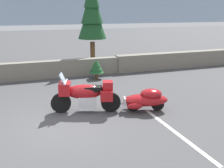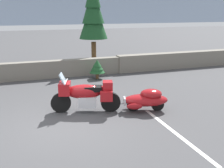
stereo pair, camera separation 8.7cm
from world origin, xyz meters
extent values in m
plane|color=#424244|center=(0.00, 0.00, 0.00)|extent=(80.00, 80.00, 0.00)
cube|color=slate|center=(0.00, 6.00, 0.43)|extent=(8.00, 0.45, 0.87)
cube|color=slate|center=(8.00, 5.98, 0.46)|extent=(8.00, 0.57, 0.92)
cylinder|color=black|center=(0.20, 1.10, 0.33)|extent=(0.67, 0.32, 0.66)
cylinder|color=black|center=(1.78, 0.64, 0.33)|extent=(0.67, 0.32, 0.66)
cube|color=silver|center=(1.04, 0.85, 0.38)|extent=(0.70, 0.59, 0.36)
ellipsoid|color=maroon|center=(0.94, 0.88, 0.71)|extent=(1.27, 0.75, 0.48)
cube|color=maroon|center=(0.34, 1.05, 0.83)|extent=(0.49, 0.60, 0.40)
cube|color=#9EB7C6|center=(0.29, 1.07, 1.16)|extent=(0.30, 0.47, 0.34)
cube|color=black|center=(1.23, 0.80, 0.81)|extent=(0.64, 0.50, 0.16)
cube|color=maroon|center=(1.69, 0.67, 0.91)|extent=(0.42, 0.47, 0.28)
cube|color=maroon|center=(1.56, 0.39, 0.63)|extent=(0.43, 0.26, 0.32)
cube|color=maroon|center=(1.72, 0.97, 0.63)|extent=(0.43, 0.26, 0.32)
cylinder|color=silver|center=(0.39, 1.04, 1.06)|extent=(0.23, 0.68, 0.04)
cylinder|color=silver|center=(0.25, 1.08, 0.58)|extent=(0.26, 0.14, 0.54)
cylinder|color=black|center=(2.52, 0.43, 0.22)|extent=(0.45, 0.22, 0.44)
cylinder|color=black|center=(3.31, 0.20, 0.22)|extent=(0.45, 0.22, 0.44)
ellipsoid|color=maroon|center=(2.91, 0.32, 0.38)|extent=(1.63, 1.07, 0.40)
ellipsoid|color=maroon|center=(3.09, 0.27, 0.60)|extent=(0.85, 0.74, 0.32)
cube|color=silver|center=(2.23, 0.51, 0.36)|extent=(0.15, 0.32, 0.24)
ellipsoid|color=maroon|center=(2.43, 0.12, 0.28)|extent=(0.54, 0.28, 0.20)
ellipsoid|color=maroon|center=(2.61, 0.74, 0.28)|extent=(0.54, 0.28, 0.20)
cylinder|color=silver|center=(1.86, 0.62, 0.27)|extent=(0.69, 0.24, 0.05)
cylinder|color=brown|center=(3.15, 7.76, 0.75)|extent=(0.28, 0.28, 1.50)
cone|color=#194723|center=(3.15, 7.76, 2.89)|extent=(1.63, 1.63, 2.37)
cone|color=#194723|center=(3.15, 7.76, 3.60)|extent=(1.27, 1.27, 2.08)
cylinder|color=brown|center=(2.57, 5.04, 0.14)|extent=(0.15, 0.15, 0.28)
cone|color=#1E5128|center=(2.57, 5.04, 0.53)|extent=(0.76, 0.76, 0.44)
cone|color=#1E5128|center=(2.57, 5.04, 0.66)|extent=(0.59, 0.59, 0.38)
cone|color=#1E5128|center=(2.57, 5.04, 0.79)|extent=(0.42, 0.42, 0.33)
cube|color=silver|center=(2.96, -1.50, 0.00)|extent=(0.12, 3.60, 0.01)
camera|label=1|loc=(-0.99, -7.29, 3.30)|focal=42.66mm
camera|label=2|loc=(-0.90, -7.31, 3.30)|focal=42.66mm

